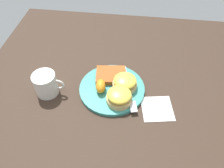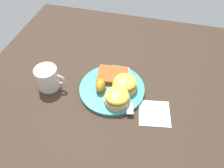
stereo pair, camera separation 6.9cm
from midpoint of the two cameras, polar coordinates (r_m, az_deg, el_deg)
name	(u,v)px [view 1 (the left image)]	position (r m, az deg, el deg)	size (l,w,h in m)	color
ground_plane	(112,90)	(0.85, -2.33, -1.63)	(1.10, 1.10, 0.00)	#38281E
plate	(112,89)	(0.85, -2.34, -1.33)	(0.25, 0.25, 0.01)	teal
sandwich_benedict_left	(119,97)	(0.78, -0.64, -3.42)	(0.09, 0.09, 0.05)	tan
sandwich_benedict_right	(125,82)	(0.82, 0.97, 0.29)	(0.09, 0.09, 0.05)	tan
hashbrown_patty	(111,75)	(0.87, -2.58, 2.23)	(0.12, 0.09, 0.02)	#A85223
orange_wedge	(101,86)	(0.82, -5.41, -0.68)	(0.06, 0.04, 0.04)	orange
fork	(130,90)	(0.83, 2.25, -1.82)	(0.07, 0.23, 0.00)	silver
cup	(46,84)	(0.86, -19.09, -0.12)	(0.12, 0.09, 0.09)	silver
napkin	(157,108)	(0.80, 9.32, -6.45)	(0.11, 0.11, 0.00)	white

